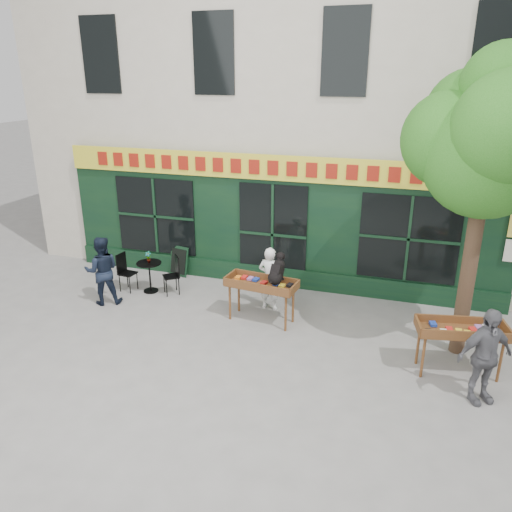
# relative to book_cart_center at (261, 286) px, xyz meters

# --- Properties ---
(ground) EXTENTS (80.00, 80.00, 0.00)m
(ground) POSITION_rel_book_cart_center_xyz_m (-0.31, -0.36, -0.82)
(ground) COLOR slate
(ground) RESTS_ON ground
(building) EXTENTS (14.00, 7.26, 10.00)m
(building) POSITION_rel_book_cart_center_xyz_m (-0.31, 5.61, 4.15)
(building) COLOR beige
(building) RESTS_ON ground
(street_tree) EXTENTS (3.05, 2.90, 5.60)m
(street_tree) POSITION_rel_book_cart_center_xyz_m (4.03, -0.00, 3.29)
(street_tree) COLOR #382619
(street_tree) RESTS_ON ground
(book_cart_center) EXTENTS (1.56, 0.79, 0.99)m
(book_cart_center) POSITION_rel_book_cart_center_xyz_m (0.00, 0.00, 0.00)
(book_cart_center) COLOR brown
(book_cart_center) RESTS_ON ground
(dog) EXTENTS (0.41, 0.64, 0.60)m
(dog) POSITION_rel_book_cart_center_xyz_m (0.35, -0.05, 0.47)
(dog) COLOR black
(dog) RESTS_ON book_cart_center
(woman) EXTENTS (0.57, 0.41, 1.47)m
(woman) POSITION_rel_book_cart_center_xyz_m (0.00, 0.65, -0.09)
(woman) COLOR white
(woman) RESTS_ON ground
(book_cart_right) EXTENTS (1.59, 0.90, 0.99)m
(book_cart_right) POSITION_rel_book_cart_center_xyz_m (3.93, -0.86, 0.00)
(book_cart_right) COLOR brown
(book_cart_right) RESTS_ON ground
(man_right) EXTENTS (1.04, 0.85, 1.66)m
(man_right) POSITION_rel_book_cart_center_xyz_m (4.23, -1.61, 0.01)
(man_right) COLOR #5A5A5F
(man_right) RESTS_ON ground
(bistro_table) EXTENTS (0.60, 0.60, 0.76)m
(bistro_table) POSITION_rel_book_cart_center_xyz_m (-3.06, 0.66, -0.28)
(bistro_table) COLOR black
(bistro_table) RESTS_ON ground
(bistro_chair_left) EXTENTS (0.40, 0.40, 0.95)m
(bistro_chair_left) POSITION_rel_book_cart_center_xyz_m (-3.70, 0.57, -0.26)
(bistro_chair_left) COLOR black
(bistro_chair_left) RESTS_ON ground
(bistro_chair_right) EXTENTS (0.51, 0.51, 0.95)m
(bistro_chair_right) POSITION_rel_book_cart_center_xyz_m (-2.44, 0.76, -0.26)
(bistro_chair_right) COLOR black
(bistro_chair_right) RESTS_ON ground
(potted_plant) EXTENTS (0.17, 0.12, 0.29)m
(potted_plant) POSITION_rel_book_cart_center_xyz_m (-3.06, 0.66, 0.09)
(potted_plant) COLOR gray
(potted_plant) RESTS_ON bistro_table
(man_left) EXTENTS (0.99, 0.92, 1.62)m
(man_left) POSITION_rel_book_cart_center_xyz_m (-3.76, -0.24, -0.01)
(man_left) COLOR black
(man_left) RESTS_ON ground
(chalkboard) EXTENTS (0.59, 0.31, 0.79)m
(chalkboard) POSITION_rel_book_cart_center_xyz_m (-2.85, 1.83, -0.42)
(chalkboard) COLOR black
(chalkboard) RESTS_ON ground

